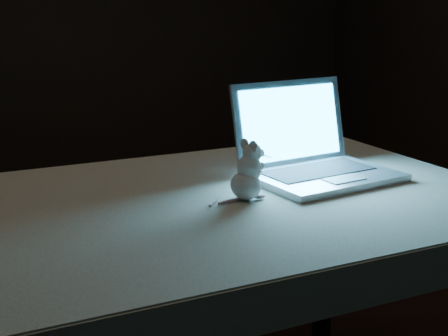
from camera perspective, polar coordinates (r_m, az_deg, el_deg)
name	(u,v)px	position (r m, az deg, el deg)	size (l,w,h in m)	color
back_wall	(45,15)	(4.49, -15.48, 12.87)	(4.50, 0.04, 2.60)	black
table	(215,332)	(2.03, -0.77, -14.21)	(1.56, 1.00, 0.84)	black
tablecloth	(244,211)	(1.92, 1.73, -3.78)	(1.67, 1.12, 0.11)	beige
laptop	(327,134)	(2.03, 9.01, 3.00)	(0.44, 0.38, 0.30)	#B2B2B6
plush_mouse	(246,170)	(1.82, 1.94, -0.21)	(0.12, 0.12, 0.17)	white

